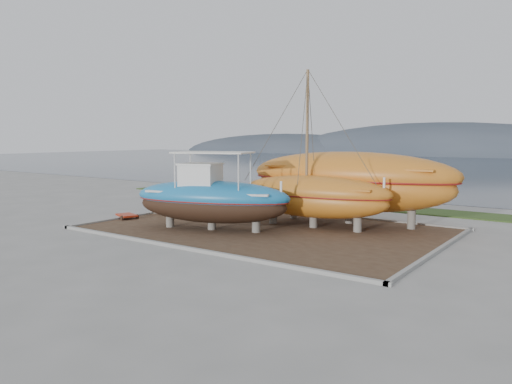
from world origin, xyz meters
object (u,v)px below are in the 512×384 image
Objects in this scene: white_dinghy at (172,204)px; red_trailer at (127,217)px; orange_bare_hull at (350,189)px; orange_sailboat at (314,149)px; blue_caique at (212,191)px.

white_dinghy is 2.03× the size of red_trailer.
white_dinghy is 0.36× the size of orange_bare_hull.
orange_sailboat is 12.23m from red_trailer.
blue_caique is 6.12m from white_dinghy.
red_trailer is at bearing -157.26° from orange_bare_hull.
orange_sailboat is at bearing -0.73° from white_dinghy.
red_trailer is at bearing 164.34° from blue_caique.
red_trailer is (-1.24, -2.65, -0.56)m from white_dinghy.
blue_caique is 5.98m from orange_sailboat.
blue_caique reaches higher than red_trailer.
blue_caique reaches higher than white_dinghy.
blue_caique is 0.99× the size of orange_sailboat.
white_dinghy is 10.30m from orange_sailboat.
orange_bare_hull is (10.56, 3.66, 1.34)m from white_dinghy.
orange_sailboat is (4.13, 3.73, 2.19)m from blue_caique.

